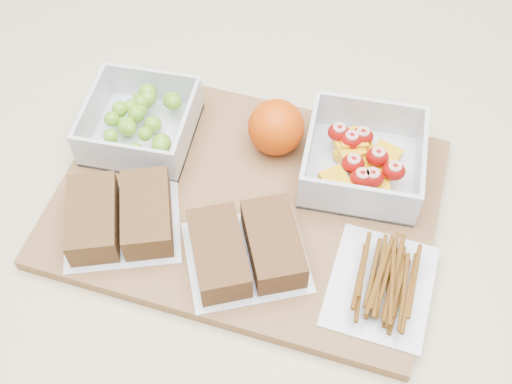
% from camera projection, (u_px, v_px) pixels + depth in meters
% --- Properties ---
extents(counter, '(1.20, 0.90, 0.90)m').
position_uv_depth(counter, '(257.00, 349.00, 1.10)').
color(counter, beige).
rests_on(counter, ground).
extents(cutting_board, '(0.45, 0.34, 0.02)m').
position_uv_depth(cutting_board, '(246.00, 202.00, 0.73)').
color(cutting_board, brown).
rests_on(cutting_board, counter).
extents(grape_container, '(0.12, 0.12, 0.05)m').
position_uv_depth(grape_container, '(142.00, 122.00, 0.76)').
color(grape_container, silver).
rests_on(grape_container, cutting_board).
extents(fruit_container, '(0.13, 0.13, 0.05)m').
position_uv_depth(fruit_container, '(362.00, 161.00, 0.72)').
color(fruit_container, silver).
rests_on(fruit_container, cutting_board).
extents(orange, '(0.07, 0.07, 0.07)m').
position_uv_depth(orange, '(276.00, 127.00, 0.74)').
color(orange, '#D54505').
rests_on(orange, cutting_board).
extents(sandwich_bag_left, '(0.15, 0.14, 0.04)m').
position_uv_depth(sandwich_bag_left, '(120.00, 216.00, 0.68)').
color(sandwich_bag_left, silver).
rests_on(sandwich_bag_left, cutting_board).
extents(sandwich_bag_center, '(0.16, 0.15, 0.04)m').
position_uv_depth(sandwich_bag_center, '(246.00, 249.00, 0.66)').
color(sandwich_bag_center, silver).
rests_on(sandwich_bag_center, cutting_board).
extents(pretzel_bag, '(0.12, 0.14, 0.03)m').
position_uv_depth(pretzel_bag, '(383.00, 280.00, 0.65)').
color(pretzel_bag, silver).
rests_on(pretzel_bag, cutting_board).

